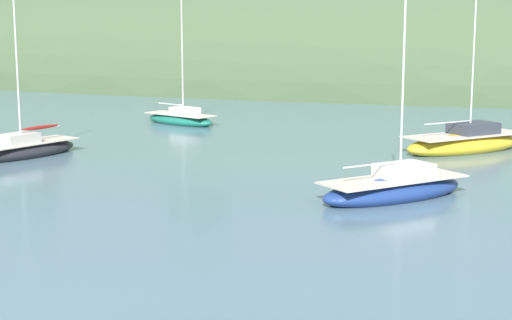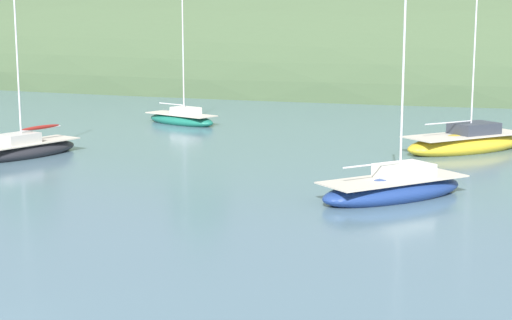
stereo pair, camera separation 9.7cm
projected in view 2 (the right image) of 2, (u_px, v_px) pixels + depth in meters
name	position (u px, v px, depth m)	size (l,w,h in m)	color
far_shoreline_hill	(223.00, 82.00, 92.21)	(150.00, 36.00, 30.34)	#425638
sailboat_yellow_far	(394.00, 188.00, 32.67)	(6.06, 6.87, 8.52)	navy
sailboat_orange_cutter	(182.00, 119.00, 55.94)	(6.17, 3.74, 8.75)	#196B56
sailboat_navy_dinghy	(26.00, 149.00, 42.72)	(3.65, 6.57, 8.63)	#232328
sailboat_teal_outer	(466.00, 143.00, 44.40)	(7.03, 7.76, 9.24)	gold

